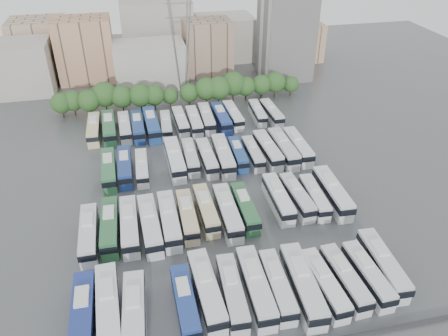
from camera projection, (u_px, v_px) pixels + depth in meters
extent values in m
plane|color=#424447|center=(210.00, 200.00, 80.98)|extent=(220.00, 220.00, 0.00)
cylinder|color=black|center=(63.00, 114.00, 109.58)|extent=(0.36, 0.36, 2.14)
sphere|color=#234C1E|center=(61.00, 103.00, 108.02)|extent=(5.14, 5.14, 5.14)
cylinder|color=black|center=(75.00, 111.00, 110.70)|extent=(0.36, 0.36, 2.16)
sphere|color=#234C1E|center=(73.00, 101.00, 109.12)|extent=(5.17, 5.17, 5.17)
cylinder|color=black|center=(91.00, 112.00, 110.14)|extent=(0.36, 0.36, 2.31)
sphere|color=#234C1E|center=(89.00, 101.00, 108.45)|extent=(5.55, 5.55, 5.55)
cylinder|color=black|center=(106.00, 108.00, 112.04)|extent=(0.36, 0.36, 2.66)
sphere|color=#234C1E|center=(104.00, 94.00, 110.10)|extent=(6.38, 6.38, 6.38)
cylinder|color=black|center=(123.00, 108.00, 112.07)|extent=(0.36, 0.36, 2.35)
sphere|color=#234C1E|center=(122.00, 97.00, 110.34)|extent=(5.65, 5.65, 5.65)
cylinder|color=black|center=(142.00, 107.00, 112.47)|extent=(0.36, 0.36, 2.44)
sphere|color=#234C1E|center=(140.00, 95.00, 110.68)|extent=(5.84, 5.84, 5.84)
cylinder|color=black|center=(155.00, 106.00, 113.39)|extent=(0.36, 0.36, 2.21)
sphere|color=#234C1E|center=(154.00, 95.00, 111.77)|extent=(5.30, 5.30, 5.30)
cylinder|color=black|center=(171.00, 104.00, 114.75)|extent=(0.36, 0.36, 1.75)
sphere|color=#234C1E|center=(170.00, 96.00, 113.46)|extent=(4.21, 4.21, 4.21)
cylinder|color=black|center=(190.00, 103.00, 115.34)|extent=(0.36, 0.36, 2.04)
sphere|color=#234C1E|center=(189.00, 93.00, 113.85)|extent=(4.90, 4.90, 4.90)
cylinder|color=black|center=(207.00, 101.00, 115.92)|extent=(0.36, 0.36, 2.48)
sphere|color=#234C1E|center=(206.00, 89.00, 114.10)|extent=(5.95, 5.95, 5.95)
cylinder|color=black|center=(219.00, 100.00, 116.01)|extent=(0.36, 0.36, 2.56)
sphere|color=#234C1E|center=(219.00, 88.00, 114.13)|extent=(6.15, 6.15, 6.15)
cylinder|color=black|center=(233.00, 96.00, 118.13)|extent=(0.36, 0.36, 2.66)
sphere|color=#234C1E|center=(233.00, 84.00, 116.18)|extent=(6.38, 6.38, 6.38)
cylinder|color=black|center=(246.00, 96.00, 118.64)|extent=(0.36, 0.36, 2.15)
sphere|color=#234C1E|center=(246.00, 86.00, 117.07)|extent=(5.16, 5.16, 5.16)
cylinder|color=black|center=(261.00, 95.00, 119.48)|extent=(0.36, 0.36, 2.19)
sphere|color=#234C1E|center=(261.00, 85.00, 117.88)|extent=(5.26, 5.26, 5.26)
cylinder|color=black|center=(275.00, 93.00, 120.37)|extent=(0.36, 0.36, 2.35)
sphere|color=#234C1E|center=(275.00, 82.00, 118.66)|extent=(5.64, 5.64, 5.64)
cylinder|color=black|center=(290.00, 93.00, 121.26)|extent=(0.36, 0.36, 1.83)
sphere|color=#234C1E|center=(291.00, 84.00, 119.92)|extent=(4.40, 4.40, 4.40)
cube|color=#9E998E|center=(18.00, 68.00, 120.55)|extent=(18.00, 14.00, 14.00)
cube|color=tan|center=(85.00, 50.00, 127.68)|extent=(16.00, 12.00, 18.00)
cube|color=#ADA89E|center=(150.00, 64.00, 125.99)|extent=(20.00, 14.00, 12.00)
cube|color=gray|center=(207.00, 47.00, 133.12)|extent=(14.00, 12.00, 16.00)
cube|color=gray|center=(157.00, 31.00, 141.01)|extent=(22.00, 16.00, 20.00)
cube|color=tan|center=(40.00, 46.00, 133.90)|extent=(16.00, 14.00, 16.00)
cube|color=#A39E93|center=(224.00, 38.00, 144.99)|extent=(18.00, 14.00, 14.00)
cube|color=tan|center=(299.00, 41.00, 144.96)|extent=(14.00, 12.00, 12.00)
cube|color=gray|center=(121.00, 54.00, 136.59)|extent=(12.00, 10.00, 10.00)
cube|color=silver|center=(286.00, 33.00, 127.85)|extent=(14.00, 14.00, 26.00)
cylinder|color=slate|center=(174.00, 36.00, 111.29)|extent=(2.90, 2.91, 33.83)
cylinder|color=slate|center=(172.00, 32.00, 114.58)|extent=(2.90, 2.91, 33.83)
cylinder|color=slate|center=(189.00, 35.00, 112.01)|extent=(2.90, 2.91, 33.83)
cylinder|color=slate|center=(187.00, 31.00, 115.30)|extent=(2.90, 2.91, 33.83)
cube|color=slate|center=(179.00, 17.00, 111.10)|extent=(7.00, 0.30, 0.30)
cube|color=navy|center=(84.00, 317.00, 56.64)|extent=(2.77, 12.82, 3.63)
cube|color=black|center=(83.00, 314.00, 56.13)|extent=(2.90, 13.01, 1.07)
cube|color=silver|center=(82.00, 296.00, 56.85)|extent=(1.83, 3.42, 0.47)
cube|color=silver|center=(109.00, 309.00, 57.60)|extent=(3.40, 13.38, 3.76)
cube|color=black|center=(108.00, 306.00, 57.08)|extent=(3.54, 13.59, 1.11)
cube|color=silver|center=(106.00, 288.00, 57.81)|extent=(2.03, 3.62, 0.49)
cube|color=silver|center=(135.00, 317.00, 56.50)|extent=(3.43, 13.13, 3.69)
cube|color=black|center=(134.00, 315.00, 55.98)|extent=(3.57, 13.34, 1.08)
cube|color=silver|center=(133.00, 297.00, 56.72)|extent=(2.02, 3.56, 0.48)
cube|color=navy|center=(185.00, 304.00, 58.62)|extent=(2.67, 11.60, 3.27)
cube|color=black|center=(185.00, 301.00, 58.16)|extent=(2.78, 11.77, 0.96)
cube|color=silver|center=(183.00, 286.00, 58.81)|extent=(1.69, 3.11, 0.42)
cube|color=silver|center=(207.00, 291.00, 60.21)|extent=(3.39, 13.15, 3.69)
cube|color=black|center=(207.00, 288.00, 59.69)|extent=(3.53, 13.35, 1.09)
cube|color=silver|center=(204.00, 272.00, 60.41)|extent=(2.01, 3.56, 0.48)
cube|color=silver|center=(232.00, 293.00, 60.11)|extent=(3.05, 12.05, 3.39)
cube|color=black|center=(232.00, 291.00, 59.63)|extent=(3.18, 12.24, 1.00)
cube|color=silver|center=(230.00, 275.00, 60.31)|extent=(1.83, 3.26, 0.44)
cube|color=silver|center=(256.00, 287.00, 60.77)|extent=(3.01, 13.02, 3.67)
cube|color=black|center=(256.00, 285.00, 60.26)|extent=(3.14, 13.22, 1.08)
cube|color=silver|center=(253.00, 268.00, 60.99)|extent=(1.90, 3.49, 0.48)
cube|color=silver|center=(277.00, 286.00, 61.15)|extent=(2.87, 11.74, 3.31)
cube|color=black|center=(278.00, 284.00, 60.69)|extent=(3.00, 11.92, 0.97)
cube|color=silver|center=(275.00, 269.00, 61.35)|extent=(1.76, 3.17, 0.43)
cube|color=silver|center=(302.00, 286.00, 60.94)|extent=(3.49, 13.50, 3.79)
cube|color=black|center=(303.00, 283.00, 60.41)|extent=(3.64, 13.70, 1.11)
cube|color=silver|center=(300.00, 266.00, 61.17)|extent=(2.07, 3.65, 0.49)
cube|color=white|center=(324.00, 285.00, 61.40)|extent=(3.03, 11.76, 3.30)
cube|color=black|center=(325.00, 282.00, 60.94)|extent=(3.16, 11.94, 0.97)
cube|color=silver|center=(321.00, 268.00, 61.58)|extent=(1.80, 3.18, 0.43)
cube|color=silver|center=(344.00, 279.00, 62.32)|extent=(2.98, 11.60, 3.26)
cube|color=black|center=(346.00, 277.00, 61.86)|extent=(3.11, 11.78, 0.96)
cube|color=silver|center=(341.00, 263.00, 62.49)|extent=(1.77, 3.14, 0.42)
cube|color=silver|center=(367.00, 276.00, 62.91)|extent=(2.80, 11.54, 3.25)
cube|color=black|center=(368.00, 273.00, 62.46)|extent=(2.92, 11.71, 0.96)
cube|color=silver|center=(364.00, 259.00, 63.09)|extent=(1.72, 3.11, 0.42)
cube|color=silver|center=(382.00, 265.00, 64.49)|extent=(3.30, 12.60, 3.54)
cube|color=black|center=(383.00, 262.00, 63.99)|extent=(3.43, 12.79, 1.04)
cube|color=silver|center=(380.00, 248.00, 64.71)|extent=(1.94, 3.42, 0.46)
cube|color=silver|center=(89.00, 235.00, 70.18)|extent=(2.73, 12.28, 3.47)
cube|color=black|center=(88.00, 232.00, 69.69)|extent=(2.85, 12.46, 1.02)
cube|color=silver|center=(87.00, 219.00, 70.38)|extent=(1.77, 3.28, 0.45)
cube|color=#2B6438|center=(110.00, 227.00, 71.64)|extent=(2.89, 12.52, 3.53)
cube|color=black|center=(109.00, 225.00, 71.15)|extent=(3.02, 12.71, 1.04)
cube|color=silver|center=(108.00, 212.00, 71.85)|extent=(1.83, 3.36, 0.46)
cube|color=silver|center=(130.00, 227.00, 71.82)|extent=(2.69, 12.59, 3.57)
cube|color=black|center=(129.00, 224.00, 71.32)|extent=(2.81, 12.78, 1.05)
cube|color=silver|center=(128.00, 211.00, 72.03)|extent=(1.79, 3.36, 0.46)
cube|color=silver|center=(150.00, 226.00, 71.93)|extent=(3.31, 13.08, 3.68)
cube|color=black|center=(150.00, 223.00, 71.42)|extent=(3.45, 13.28, 1.08)
cube|color=silver|center=(148.00, 210.00, 72.13)|extent=(1.99, 3.54, 0.48)
cube|color=silver|center=(169.00, 221.00, 73.02)|extent=(2.81, 12.72, 3.60)
cube|color=black|center=(169.00, 218.00, 72.52)|extent=(2.94, 12.91, 1.06)
cube|color=silver|center=(167.00, 206.00, 73.22)|extent=(1.83, 3.40, 0.47)
cube|color=#CFBA8E|center=(187.00, 217.00, 74.19)|extent=(2.61, 11.74, 3.32)
cube|color=black|center=(187.00, 214.00, 73.73)|extent=(2.72, 11.91, 0.98)
cube|color=silver|center=(186.00, 203.00, 74.39)|extent=(1.69, 3.14, 0.43)
cube|color=beige|center=(206.00, 210.00, 75.63)|extent=(2.77, 11.81, 3.33)
cube|color=black|center=(206.00, 208.00, 75.16)|extent=(2.89, 11.99, 0.98)
cube|color=silver|center=(204.00, 197.00, 75.81)|extent=(1.74, 3.17, 0.43)
cube|color=silver|center=(227.00, 213.00, 74.79)|extent=(2.77, 12.80, 3.62)
cube|color=black|center=(228.00, 210.00, 74.29)|extent=(2.90, 12.99, 1.07)
cube|color=silver|center=(225.00, 198.00, 75.01)|extent=(1.83, 3.42, 0.47)
cube|color=#2B6539|center=(245.00, 209.00, 76.04)|extent=(2.51, 11.70, 3.31)
cube|color=black|center=(245.00, 206.00, 75.58)|extent=(2.63, 11.87, 0.97)
cube|color=silver|center=(243.00, 195.00, 76.24)|extent=(1.66, 3.12, 0.43)
cube|color=silver|center=(278.00, 199.00, 78.27)|extent=(2.72, 12.17, 3.44)
cube|color=black|center=(279.00, 197.00, 77.79)|extent=(2.85, 12.35, 1.01)
cube|color=silver|center=(276.00, 186.00, 78.48)|extent=(1.76, 3.26, 0.44)
cube|color=silver|center=(297.00, 197.00, 78.88)|extent=(2.98, 11.74, 3.30)
cube|color=black|center=(297.00, 195.00, 78.42)|extent=(3.11, 11.92, 0.97)
cube|color=silver|center=(294.00, 184.00, 79.06)|extent=(1.78, 3.17, 0.43)
cube|color=silver|center=(314.00, 198.00, 78.91)|extent=(2.85, 11.15, 3.13)
cube|color=black|center=(315.00, 195.00, 78.47)|extent=(2.97, 11.32, 0.92)
cube|color=silver|center=(313.00, 185.00, 79.10)|extent=(1.70, 3.02, 0.41)
cube|color=silver|center=(332.00, 193.00, 79.54)|extent=(3.19, 13.24, 3.73)
cube|color=black|center=(333.00, 191.00, 79.02)|extent=(3.33, 13.44, 1.10)
cube|color=silver|center=(330.00, 179.00, 79.76)|extent=(1.97, 3.56, 0.48)
cube|color=#2F6D40|center=(109.00, 170.00, 86.29)|extent=(2.93, 12.32, 3.47)
cube|color=black|center=(108.00, 168.00, 85.81)|extent=(3.06, 12.51, 1.02)
cube|color=silver|center=(107.00, 158.00, 86.49)|extent=(1.82, 3.31, 0.45)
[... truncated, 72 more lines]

